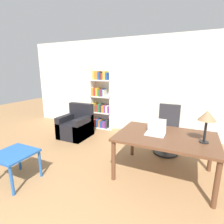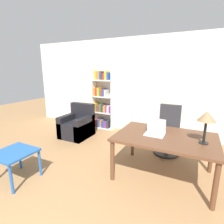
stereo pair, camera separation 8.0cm
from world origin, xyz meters
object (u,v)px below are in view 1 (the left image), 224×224
(desk, at_px, (166,140))
(bookshelf, at_px, (101,100))
(side_table_blue, at_px, (14,157))
(laptop, at_px, (156,131))
(armchair, at_px, (76,126))
(table_lamp, at_px, (207,117))
(office_chair, at_px, (167,132))

(desk, distance_m, bookshelf, 2.87)
(bookshelf, bearing_deg, side_table_blue, -89.31)
(laptop, height_order, bookshelf, bookshelf)
(desk, bearing_deg, side_table_blue, -151.03)
(side_table_blue, relative_size, armchair, 0.67)
(desk, bearing_deg, table_lamp, -5.01)
(bookshelf, bearing_deg, desk, -39.24)
(table_lamp, xyz_separation_m, bookshelf, (-2.78, 1.86, -0.25))
(laptop, height_order, office_chair, office_chair)
(laptop, bearing_deg, side_table_blue, -148.76)
(armchair, bearing_deg, laptop, -20.22)
(table_lamp, bearing_deg, desk, 174.99)
(table_lamp, relative_size, bookshelf, 0.25)
(desk, bearing_deg, armchair, 160.88)
(table_lamp, relative_size, armchair, 0.55)
(desk, xyz_separation_m, table_lamp, (0.56, -0.05, 0.48))
(laptop, height_order, armchair, laptop)
(office_chair, bearing_deg, side_table_blue, -133.98)
(desk, xyz_separation_m, laptop, (-0.17, 0.01, 0.14))
(office_chair, distance_m, bookshelf, 2.33)
(desk, height_order, office_chair, office_chair)
(laptop, bearing_deg, table_lamp, -4.59)
(desk, relative_size, table_lamp, 3.24)
(laptop, xyz_separation_m, table_lamp, (0.74, -0.06, 0.34))
(table_lamp, bearing_deg, office_chair, 122.97)
(laptop, xyz_separation_m, office_chair, (0.08, 0.95, -0.32))
(office_chair, distance_m, armchair, 2.42)
(laptop, xyz_separation_m, armchair, (-2.33, 0.86, -0.50))
(office_chair, bearing_deg, desk, -84.59)
(desk, distance_m, table_lamp, 0.74)
(desk, height_order, side_table_blue, desk)
(desk, relative_size, office_chair, 1.49)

